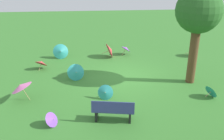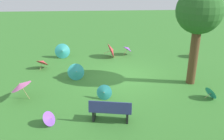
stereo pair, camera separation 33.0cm
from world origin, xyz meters
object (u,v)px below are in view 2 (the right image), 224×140
object	(u,v)px
parasol_teal_2	(76,72)
shade_tree	(199,13)
parasol_teal_0	(62,51)
parasol_red_0	(43,62)
parasol_purple_2	(50,118)
park_bench	(110,111)
parasol_pink_1	(20,85)
parasol_purple_1	(128,48)
parasol_teal_1	(212,92)
parasol_red_2	(112,50)
parasol_pink_0	(196,52)
parasol_teal_3	(104,92)

from	to	relation	value
parasol_teal_2	shade_tree	bearing A→B (deg)	172.90
parasol_teal_0	parasol_red_0	size ratio (longest dim) A/B	1.12
parasol_red_0	parasol_purple_2	bearing A→B (deg)	103.19
park_bench	parasol_pink_1	size ratio (longest dim) A/B	1.51
parasol_teal_0	parasol_teal_2	bearing A→B (deg)	108.32
parasol_pink_1	parasol_purple_1	bearing A→B (deg)	-133.78
shade_tree	parasol_teal_0	size ratio (longest dim) A/B	4.58
parasol_teal_0	shade_tree	bearing A→B (deg)	149.76
parasol_teal_0	parasol_teal_2	world-z (taller)	parasol_teal_0
parasol_red_0	parasol_purple_2	distance (m)	5.78
parasol_teal_1	parasol_teal_2	world-z (taller)	parasol_teal_2
parasol_teal_0	parasol_purple_2	distance (m)	7.26
parasol_pink_1	parasol_red_2	xyz separation A→B (m)	(-4.29, -5.18, -0.20)
parasol_teal_0	parasol_purple_2	size ratio (longest dim) A/B	1.44
parasol_pink_0	parasol_pink_1	size ratio (longest dim) A/B	0.70
park_bench	shade_tree	world-z (taller)	shade_tree
park_bench	parasol_purple_1	distance (m)	7.71
parasol_teal_1	parasol_red_2	bearing A→B (deg)	-54.16
parasol_red_2	parasol_purple_1	xyz separation A→B (m)	(-1.05, -0.39, -0.04)
parasol_red_0	parasol_teal_3	xyz separation A→B (m)	(-3.38, 3.80, -0.05)
parasol_pink_0	parasol_purple_1	size ratio (longest dim) A/B	0.89
park_bench	parasol_teal_2	xyz separation A→B (m)	(1.55, -3.88, -0.04)
parasol_teal_3	parasol_pink_1	bearing A→B (deg)	-4.01
park_bench	parasol_pink_0	bearing A→B (deg)	-130.06
parasol_red_0	parasol_teal_2	xyz separation A→B (m)	(-2.01, 1.64, 0.04)
park_bench	parasol_purple_2	size ratio (longest dim) A/B	2.35
parasol_pink_1	parasol_teal_2	distance (m)	2.97
parasol_pink_0	parasol_red_0	distance (m)	9.43
parasol_teal_1	parasol_red_0	bearing A→B (deg)	-26.31
parasol_teal_1	parasol_teal_2	xyz separation A→B (m)	(6.11, -2.37, 0.12)
parasol_pink_0	parasol_red_2	bearing A→B (deg)	-3.20
parasol_purple_1	parasol_pink_0	bearing A→B (deg)	170.78
parasol_teal_1	parasol_red_0	world-z (taller)	parasol_red_0
parasol_teal_1	parasol_purple_1	size ratio (longest dim) A/B	0.84
parasol_red_0	parasol_pink_1	world-z (taller)	parasol_pink_1
parasol_pink_0	parasol_teal_2	world-z (taller)	parasol_teal_2
parasol_red_0	parasol_teal_3	world-z (taller)	parasol_teal_3
parasol_teal_0	parasol_teal_1	bearing A→B (deg)	141.91
parasol_purple_1	parasol_red_0	bearing A→B (deg)	21.82
parasol_pink_0	parasol_red_0	xyz separation A→B (m)	(9.33, 1.35, 0.04)
parasol_red_2	parasol_purple_1	size ratio (longest dim) A/B	1.18
parasol_purple_2	parasol_teal_0	bearing A→B (deg)	-86.92
shade_tree	parasol_red_0	world-z (taller)	shade_tree
park_bench	parasol_purple_2	xyz separation A→B (m)	(2.24, 0.10, -0.19)
parasol_teal_3	park_bench	bearing A→B (deg)	96.20
parasol_red_2	parasol_pink_1	bearing A→B (deg)	50.38
parasol_pink_0	parasol_purple_2	size ratio (longest dim) A/B	1.09
park_bench	parasol_teal_3	xyz separation A→B (m)	(0.19, -1.72, -0.13)
parasol_teal_2	parasol_purple_1	bearing A→B (deg)	-129.92
parasol_teal_1	parasol_red_2	distance (m)	6.98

